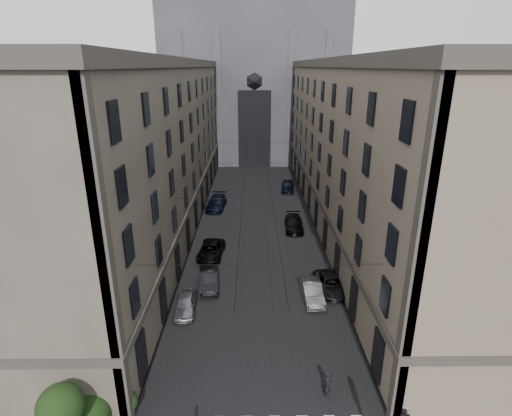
{
  "coord_description": "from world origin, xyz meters",
  "views": [
    {
      "loc": [
        -0.42,
        -10.13,
        18.08
      ],
      "look_at": [
        -0.2,
        13.39,
        9.69
      ],
      "focal_mm": 28.0,
      "sensor_mm": 36.0,
      "label": 1
    }
  ],
  "objects_px": {
    "car_left_near": "(185,304)",
    "car_right_midfar": "(294,223)",
    "car_right_near": "(312,291)",
    "pedestrian": "(328,384)",
    "car_right_far": "(288,186)",
    "car_left_far": "(216,203)",
    "gothic_tower": "(254,67)",
    "car_right_midnear": "(331,284)",
    "car_left_midnear": "(209,280)",
    "car_left_midfar": "(211,250)"
  },
  "relations": [
    {
      "from": "car_left_near",
      "to": "car_right_midfar",
      "type": "height_order",
      "value": "car_right_midfar"
    },
    {
      "from": "car_right_near",
      "to": "pedestrian",
      "type": "distance_m",
      "value": 10.22
    },
    {
      "from": "car_right_far",
      "to": "car_left_far",
      "type": "bearing_deg",
      "value": -136.86
    },
    {
      "from": "car_right_midfar",
      "to": "gothic_tower",
      "type": "bearing_deg",
      "value": 98.34
    },
    {
      "from": "car_right_midnear",
      "to": "car_right_far",
      "type": "height_order",
      "value": "car_right_far"
    },
    {
      "from": "car_left_near",
      "to": "car_left_far",
      "type": "height_order",
      "value": "car_left_far"
    },
    {
      "from": "gothic_tower",
      "to": "car_left_far",
      "type": "height_order",
      "value": "gothic_tower"
    },
    {
      "from": "gothic_tower",
      "to": "car_right_midfar",
      "type": "distance_m",
      "value": 45.44
    },
    {
      "from": "car_left_midnear",
      "to": "car_right_far",
      "type": "bearing_deg",
      "value": 64.76
    },
    {
      "from": "car_left_near",
      "to": "car_right_near",
      "type": "distance_m",
      "value": 10.21
    },
    {
      "from": "car_left_far",
      "to": "car_right_far",
      "type": "xyz_separation_m",
      "value": [
        10.28,
        7.96,
        -0.01
      ]
    },
    {
      "from": "car_left_far",
      "to": "car_right_midfar",
      "type": "bearing_deg",
      "value": -32.17
    },
    {
      "from": "car_right_near",
      "to": "car_right_midfar",
      "type": "relative_size",
      "value": 0.86
    },
    {
      "from": "car_left_far",
      "to": "car_right_midfar",
      "type": "distance_m",
      "value": 12.19
    },
    {
      "from": "car_left_midnear",
      "to": "car_right_midnear",
      "type": "xyz_separation_m",
      "value": [
        10.4,
        -0.65,
        -0.09
      ]
    },
    {
      "from": "car_left_near",
      "to": "gothic_tower",
      "type": "bearing_deg",
      "value": 80.85
    },
    {
      "from": "car_right_midnear",
      "to": "car_right_far",
      "type": "bearing_deg",
      "value": 86.29
    },
    {
      "from": "car_left_far",
      "to": "pedestrian",
      "type": "height_order",
      "value": "pedestrian"
    },
    {
      "from": "gothic_tower",
      "to": "car_left_midfar",
      "type": "distance_m",
      "value": 52.03
    },
    {
      "from": "car_left_midfar",
      "to": "car_right_midnear",
      "type": "xyz_separation_m",
      "value": [
        10.78,
        -6.53,
        -0.06
      ]
    },
    {
      "from": "car_left_midnear",
      "to": "car_right_midnear",
      "type": "height_order",
      "value": "car_left_midnear"
    },
    {
      "from": "gothic_tower",
      "to": "car_right_far",
      "type": "bearing_deg",
      "value": -79.31
    },
    {
      "from": "car_left_midnear",
      "to": "pedestrian",
      "type": "xyz_separation_m",
      "value": [
        8.08,
        -12.16,
        0.14
      ]
    },
    {
      "from": "gothic_tower",
      "to": "car_right_midfar",
      "type": "relative_size",
      "value": 11.55
    },
    {
      "from": "car_left_far",
      "to": "car_right_far",
      "type": "height_order",
      "value": "car_left_far"
    },
    {
      "from": "pedestrian",
      "to": "car_right_midnear",
      "type": "bearing_deg",
      "value": 11.44
    },
    {
      "from": "car_left_midfar",
      "to": "car_right_midfar",
      "type": "xyz_separation_m",
      "value": [
        9.01,
        7.05,
        0.03
      ]
    },
    {
      "from": "car_left_midfar",
      "to": "car_right_midfar",
      "type": "height_order",
      "value": "car_right_midfar"
    },
    {
      "from": "car_left_near",
      "to": "car_right_near",
      "type": "xyz_separation_m",
      "value": [
        10.09,
        1.61,
        0.05
      ]
    },
    {
      "from": "car_right_far",
      "to": "car_left_midnear",
      "type": "bearing_deg",
      "value": -102.65
    },
    {
      "from": "car_left_near",
      "to": "car_right_far",
      "type": "relative_size",
      "value": 0.83
    },
    {
      "from": "car_left_midnear",
      "to": "car_left_far",
      "type": "xyz_separation_m",
      "value": [
        -1.07,
        20.3,
        0.08
      ]
    },
    {
      "from": "gothic_tower",
      "to": "car_right_near",
      "type": "relative_size",
      "value": 13.45
    },
    {
      "from": "gothic_tower",
      "to": "pedestrian",
      "type": "height_order",
      "value": "gothic_tower"
    },
    {
      "from": "car_left_midfar",
      "to": "car_right_near",
      "type": "distance_m",
      "value": 11.93
    },
    {
      "from": "gothic_tower",
      "to": "car_left_far",
      "type": "xyz_separation_m",
      "value": [
        -5.27,
        -34.5,
        -16.99
      ]
    },
    {
      "from": "car_left_near",
      "to": "car_left_midnear",
      "type": "height_order",
      "value": "car_left_midnear"
    },
    {
      "from": "gothic_tower",
      "to": "car_right_far",
      "type": "relative_size",
      "value": 12.35
    },
    {
      "from": "gothic_tower",
      "to": "car_left_near",
      "type": "distance_m",
      "value": 61.09
    },
    {
      "from": "car_left_midfar",
      "to": "car_left_midnear",
      "type": "bearing_deg",
      "value": -81.6
    },
    {
      "from": "car_right_midfar",
      "to": "car_right_far",
      "type": "distance_m",
      "value": 15.34
    },
    {
      "from": "car_right_midfar",
      "to": "pedestrian",
      "type": "xyz_separation_m",
      "value": [
        -0.55,
        -25.08,
        0.13
      ]
    },
    {
      "from": "car_left_far",
      "to": "pedestrian",
      "type": "bearing_deg",
      "value": -69.19
    },
    {
      "from": "gothic_tower",
      "to": "car_left_midfar",
      "type": "bearing_deg",
      "value": -95.35
    },
    {
      "from": "car_left_midnear",
      "to": "car_left_midfar",
      "type": "relative_size",
      "value": 0.88
    },
    {
      "from": "car_left_near",
      "to": "car_left_far",
      "type": "xyz_separation_m",
      "value": [
        0.4,
        23.86,
        0.14
      ]
    },
    {
      "from": "car_left_near",
      "to": "car_right_far",
      "type": "bearing_deg",
      "value": 67.84
    },
    {
      "from": "car_left_near",
      "to": "car_right_midnear",
      "type": "xyz_separation_m",
      "value": [
        11.87,
        2.91,
        -0.03
      ]
    },
    {
      "from": "car_left_midfar",
      "to": "car_left_far",
      "type": "relative_size",
      "value": 0.9
    },
    {
      "from": "car_left_midfar",
      "to": "car_right_far",
      "type": "xyz_separation_m",
      "value": [
        9.59,
        22.38,
        0.11
      ]
    }
  ]
}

